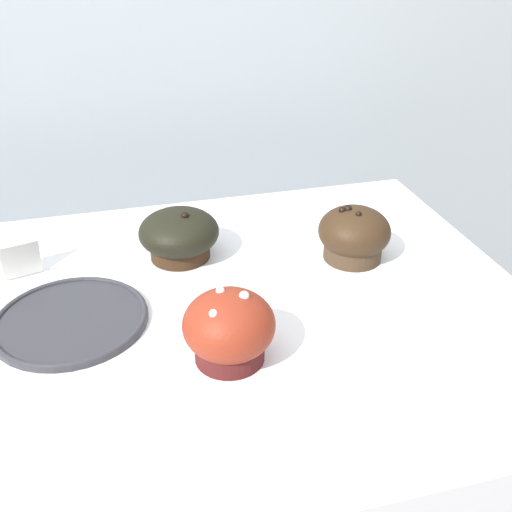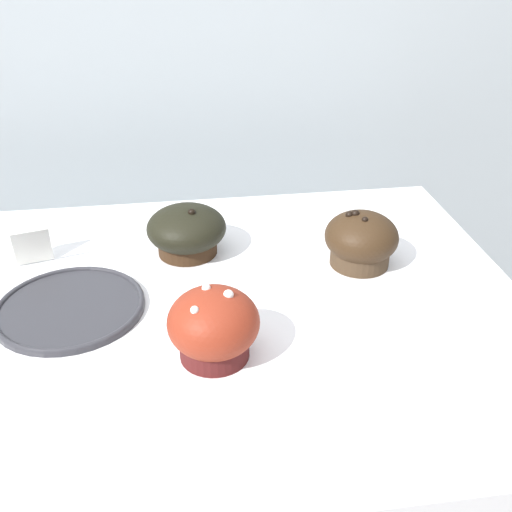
{
  "view_description": "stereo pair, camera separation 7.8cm",
  "coord_description": "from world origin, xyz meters",
  "px_view_note": "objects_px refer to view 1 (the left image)",
  "views": [
    {
      "loc": [
        -0.02,
        -0.61,
        1.36
      ],
      "look_at": [
        0.16,
        0.04,
        0.97
      ],
      "focal_mm": 42.0,
      "sensor_mm": 36.0,
      "label": 1
    },
    {
      "loc": [
        0.06,
        -0.63,
        1.36
      ],
      "look_at": [
        0.16,
        0.04,
        0.97
      ],
      "focal_mm": 42.0,
      "sensor_mm": 36.0,
      "label": 2
    }
  ],
  "objects_px": {
    "muffin_back_left": "(229,329)",
    "serving_plate": "(71,320)",
    "muffin_front_center": "(354,235)",
    "muffin_back_right": "(179,235)"
  },
  "relations": [
    {
      "from": "muffin_back_left",
      "to": "serving_plate",
      "type": "relative_size",
      "value": 0.55
    },
    {
      "from": "muffin_front_center",
      "to": "serving_plate",
      "type": "xyz_separation_m",
      "value": [
        -0.39,
        -0.06,
        -0.03
      ]
    },
    {
      "from": "serving_plate",
      "to": "muffin_back_left",
      "type": "bearing_deg",
      "value": -33.33
    },
    {
      "from": "muffin_front_center",
      "to": "serving_plate",
      "type": "height_order",
      "value": "muffin_front_center"
    },
    {
      "from": "muffin_back_left",
      "to": "muffin_back_right",
      "type": "bearing_deg",
      "value": 94.61
    },
    {
      "from": "muffin_front_center",
      "to": "muffin_back_left",
      "type": "bearing_deg",
      "value": -141.93
    },
    {
      "from": "muffin_back_left",
      "to": "muffin_back_right",
      "type": "height_order",
      "value": "muffin_back_left"
    },
    {
      "from": "muffin_front_center",
      "to": "muffin_back_right",
      "type": "relative_size",
      "value": 0.9
    },
    {
      "from": "muffin_front_center",
      "to": "muffin_back_left",
      "type": "relative_size",
      "value": 1.0
    },
    {
      "from": "muffin_front_center",
      "to": "muffin_back_left",
      "type": "distance_m",
      "value": 0.28
    }
  ]
}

